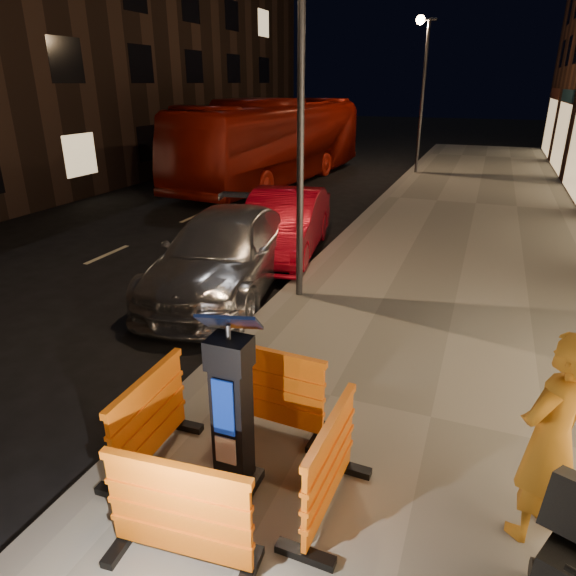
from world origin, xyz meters
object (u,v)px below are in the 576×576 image
at_px(barrier_bldgside, 329,467).
at_px(bus_doubledecker, 275,182).
at_px(parking_kiosk, 232,407).
at_px(car_silver, 226,289).
at_px(barrier_kerbside, 150,420).
at_px(car_red, 284,254).
at_px(barrier_back, 272,390).
at_px(barrier_front, 179,515).
at_px(man, 551,439).

distance_m(barrier_bldgside, bus_doubledecker, 17.74).
xyz_separation_m(parking_kiosk, car_silver, (-2.66, 4.88, -1.04)).
distance_m(barrier_bldgside, car_silver, 6.10).
relative_size(parking_kiosk, barrier_kerbside, 1.40).
bearing_deg(barrier_kerbside, bus_doubledecker, 16.36).
height_order(parking_kiosk, car_red, parking_kiosk).
xyz_separation_m(barrier_back, barrier_kerbside, (-0.95, -0.95, 0.00)).
relative_size(barrier_front, bus_doubledecker, 0.11).
bearing_deg(bus_doubledecker, barrier_kerbside, -66.11).
height_order(barrier_kerbside, man, man).
bearing_deg(barrier_bldgside, barrier_kerbside, 92.17).
distance_m(parking_kiosk, barrier_front, 1.03).
bearing_deg(barrier_bldgside, car_silver, 38.68).
height_order(parking_kiosk, barrier_kerbside, parking_kiosk).
xyz_separation_m(car_red, man, (5.09, -6.93, 1.12)).
relative_size(barrier_bldgside, man, 0.66).
bearing_deg(barrier_bldgside, barrier_front, 137.17).
distance_m(car_red, bus_doubledecker, 9.64).
height_order(barrier_front, barrier_kerbside, same).
relative_size(barrier_back, car_red, 0.28).
distance_m(car_silver, man, 7.04).
bearing_deg(barrier_back, bus_doubledecker, 115.53).
xyz_separation_m(barrier_bldgside, bus_doubledecker, (-7.22, 16.19, -0.65)).
xyz_separation_m(barrier_front, car_red, (-2.40, 8.31, -0.65)).
bearing_deg(parking_kiosk, barrier_bldgside, 0.17).
xyz_separation_m(barrier_back, man, (2.69, -0.52, 0.47)).
distance_m(barrier_kerbside, barrier_bldgside, 1.90).
xyz_separation_m(barrier_front, barrier_bldgside, (0.95, 0.95, 0.00)).
relative_size(barrier_bldgside, car_red, 0.28).
height_order(parking_kiosk, barrier_bldgside, parking_kiosk).
distance_m(barrier_back, barrier_kerbside, 1.34).
relative_size(barrier_kerbside, man, 0.66).
bearing_deg(car_red, barrier_back, -78.77).
bearing_deg(barrier_kerbside, parking_kiosk, -91.83).
relative_size(barrier_back, barrier_bldgside, 1.00).
relative_size(barrier_front, car_red, 0.28).
relative_size(barrier_front, car_silver, 0.25).
bearing_deg(car_red, parking_kiosk, -81.24).
bearing_deg(barrier_back, barrier_kerbside, -131.83).
bearing_deg(bus_doubledecker, car_silver, -66.60).
height_order(barrier_front, man, man).
height_order(barrier_kerbside, barrier_bldgside, same).
xyz_separation_m(barrier_back, bus_doubledecker, (-6.27, 15.24, -0.65)).
relative_size(barrier_front, man, 0.66).
distance_m(barrier_kerbside, bus_doubledecker, 17.06).
height_order(parking_kiosk, bus_doubledecker, parking_kiosk).
relative_size(barrier_kerbside, bus_doubledecker, 0.11).
xyz_separation_m(barrier_front, barrier_back, (0.00, 1.90, 0.00)).
relative_size(parking_kiosk, car_silver, 0.35).
xyz_separation_m(parking_kiosk, barrier_front, (0.00, -0.95, -0.39)).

